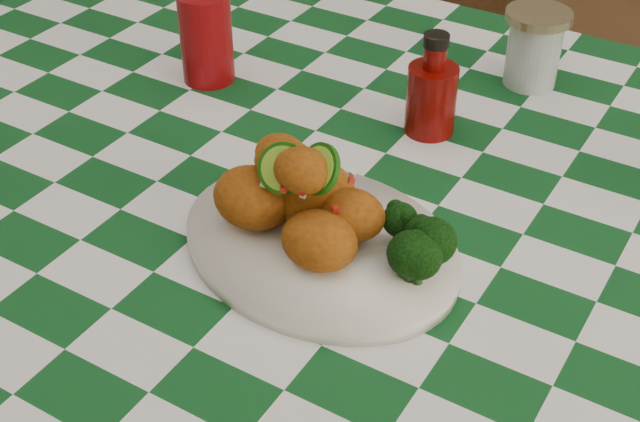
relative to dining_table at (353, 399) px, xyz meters
The scene contains 8 objects.
dining_table is the anchor object (origin of this frame).
plate 0.43m from the dining_table, 78.33° to the right, with size 0.32×0.25×0.02m, color silver, non-canonical shape.
fried_chicken_pile 0.49m from the dining_table, 83.83° to the right, with size 0.17×0.12×0.11m, color #9D4F0F, non-canonical shape.
broccoli_side 0.47m from the dining_table, 46.33° to the right, with size 0.07×0.07×0.05m, color black, non-canonical shape.
red_tumbler 0.56m from the dining_table, 160.76° to the left, with size 0.07×0.07×0.13m, color maroon.
ketchup_bottle 0.48m from the dining_table, 81.07° to the left, with size 0.06×0.06×0.14m, color #600704, non-canonical shape.
mason_jar 0.56m from the dining_table, 75.07° to the left, with size 0.09×0.09×0.11m, color #B2BCBA, non-canonical shape.
wooden_chair_left 0.80m from the dining_table, 115.57° to the left, with size 0.44×0.46×0.96m, color #472814, non-canonical shape.
Camera 1 is at (0.41, -0.77, 1.40)m, focal length 50.00 mm.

